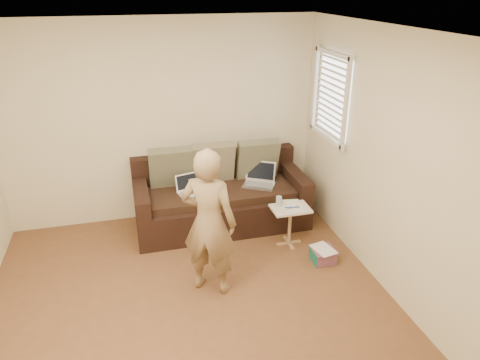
% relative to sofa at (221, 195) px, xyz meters
% --- Properties ---
extents(floor, '(4.50, 4.50, 0.00)m').
position_rel_sofa_xyz_m(floor, '(-0.65, -1.77, -0.42)').
color(floor, brown).
rests_on(floor, ground).
extents(ceiling, '(4.50, 4.50, 0.00)m').
position_rel_sofa_xyz_m(ceiling, '(-0.65, -1.77, 2.18)').
color(ceiling, white).
rests_on(ceiling, wall_back).
extents(wall_back, '(4.00, 0.00, 4.00)m').
position_rel_sofa_xyz_m(wall_back, '(-0.65, 0.48, 0.87)').
color(wall_back, beige).
rests_on(wall_back, ground).
extents(wall_right, '(0.00, 4.50, 4.50)m').
position_rel_sofa_xyz_m(wall_right, '(1.35, -1.77, 0.87)').
color(wall_right, beige).
rests_on(wall_right, ground).
extents(window_blinds, '(0.12, 0.88, 1.08)m').
position_rel_sofa_xyz_m(window_blinds, '(1.30, -0.27, 1.28)').
color(window_blinds, white).
rests_on(window_blinds, wall_right).
extents(sofa, '(2.20, 0.95, 0.85)m').
position_rel_sofa_xyz_m(sofa, '(0.00, 0.00, 0.00)').
color(sofa, black).
rests_on(sofa, ground).
extents(pillow_left, '(0.55, 0.29, 0.57)m').
position_rel_sofa_xyz_m(pillow_left, '(-0.60, 0.20, 0.37)').
color(pillow_left, '#565C44').
rests_on(pillow_left, sofa).
extents(pillow_mid, '(0.55, 0.27, 0.57)m').
position_rel_sofa_xyz_m(pillow_mid, '(-0.05, 0.22, 0.37)').
color(pillow_mid, '#737052').
rests_on(pillow_mid, sofa).
extents(pillow_right, '(0.55, 0.28, 0.57)m').
position_rel_sofa_xyz_m(pillow_right, '(0.55, 0.20, 0.37)').
color(pillow_right, '#565C44').
rests_on(pillow_right, sofa).
extents(laptop_silver, '(0.49, 0.45, 0.27)m').
position_rel_sofa_xyz_m(laptop_silver, '(0.50, -0.05, 0.10)').
color(laptop_silver, '#B7BABC').
rests_on(laptop_silver, sofa).
extents(laptop_white, '(0.37, 0.31, 0.23)m').
position_rel_sofa_xyz_m(laptop_white, '(-0.39, -0.06, 0.10)').
color(laptop_white, white).
rests_on(laptop_white, sofa).
extents(person, '(0.69, 0.63, 1.56)m').
position_rel_sofa_xyz_m(person, '(-0.41, -1.29, 0.36)').
color(person, olive).
rests_on(person, ground).
extents(side_table, '(0.45, 0.32, 0.50)m').
position_rel_sofa_xyz_m(side_table, '(0.69, -0.70, -0.18)').
color(side_table, silver).
rests_on(side_table, ground).
extents(drinking_glass, '(0.07, 0.07, 0.12)m').
position_rel_sofa_xyz_m(drinking_glass, '(0.57, -0.61, 0.13)').
color(drinking_glass, silver).
rests_on(drinking_glass, side_table).
extents(scissors, '(0.20, 0.16, 0.02)m').
position_rel_sofa_xyz_m(scissors, '(0.71, -0.72, 0.08)').
color(scissors, silver).
rests_on(scissors, side_table).
extents(paper_on_table, '(0.25, 0.33, 0.00)m').
position_rel_sofa_xyz_m(paper_on_table, '(0.74, -0.65, 0.08)').
color(paper_on_table, white).
rests_on(paper_on_table, side_table).
extents(striped_box, '(0.26, 0.26, 0.17)m').
position_rel_sofa_xyz_m(striped_box, '(0.93, -1.15, -0.34)').
color(striped_box, '#DF216C').
rests_on(striped_box, ground).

